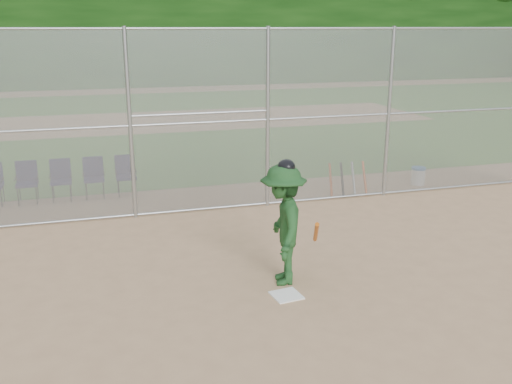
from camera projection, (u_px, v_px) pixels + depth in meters
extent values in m
plane|color=tan|center=(304.00, 310.00, 8.34)|extent=(100.00, 100.00, 0.00)
plane|color=#31681F|center=(157.00, 121.00, 24.93)|extent=(100.00, 100.00, 0.00)
plane|color=tan|center=(157.00, 121.00, 24.92)|extent=(24.00, 24.00, 0.00)
cube|color=gray|center=(224.00, 122.00, 12.39)|extent=(16.00, 0.02, 4.00)
cylinder|color=#9EA3A8|center=(222.00, 28.00, 11.84)|extent=(16.00, 0.05, 0.05)
cube|color=black|center=(123.00, 4.00, 39.06)|extent=(80.00, 5.00, 11.00)
cube|color=white|center=(286.00, 295.00, 8.77)|extent=(0.48, 0.48, 0.02)
imported|color=#1C471F|center=(283.00, 225.00, 9.00)|extent=(0.98, 1.39, 1.95)
ellipsoid|color=black|center=(284.00, 166.00, 8.74)|extent=(0.27, 0.30, 0.23)
cylinder|color=#C35812|center=(316.00, 232.00, 8.75)|extent=(0.32, 0.70, 0.55)
cylinder|color=white|center=(418.00, 177.00, 14.89)|extent=(0.35, 0.35, 0.41)
cylinder|color=#296AB3|center=(419.00, 168.00, 14.82)|extent=(0.37, 0.37, 0.05)
cylinder|color=#D84C14|center=(331.00, 181.00, 13.72)|extent=(0.06, 0.27, 0.84)
cylinder|color=black|center=(342.00, 180.00, 13.80)|extent=(0.06, 0.30, 0.83)
cylinder|color=#B2B2B7|center=(353.00, 179.00, 13.88)|extent=(0.06, 0.33, 0.82)
cylinder|color=#D84C14|center=(365.00, 178.00, 13.96)|extent=(0.06, 0.36, 0.82)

